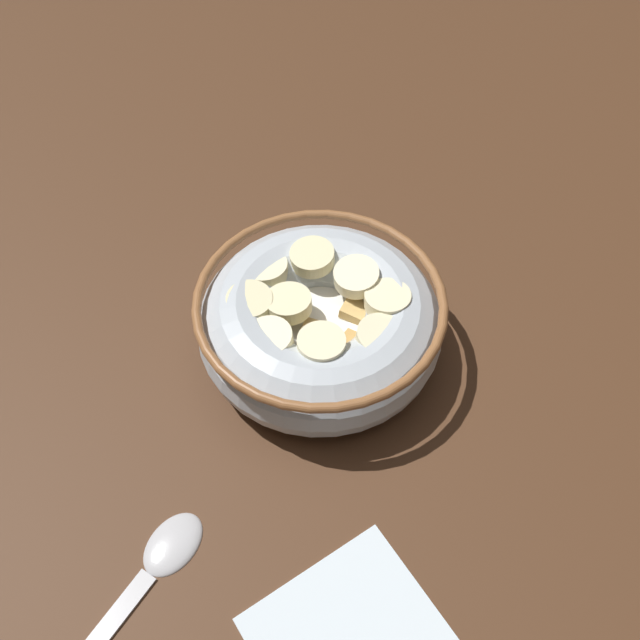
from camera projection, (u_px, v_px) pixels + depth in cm
name	position (u px, v px, depth cm)	size (l,w,h in cm)	color
ground_plane	(320.00, 356.00, 47.38)	(111.50, 111.50, 2.00)	#472B19
cereal_bowl	(320.00, 321.00, 44.31)	(15.45, 15.45, 5.54)	#B2BCC6
spoon	(150.00, 571.00, 37.48)	(5.41, 12.94, 0.80)	#B7B7BC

